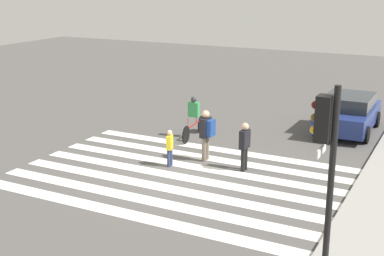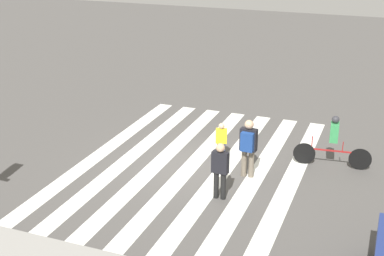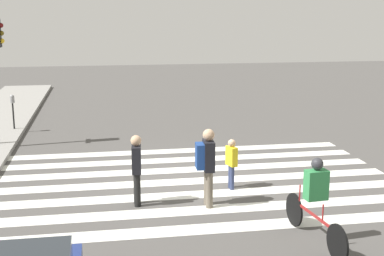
{
  "view_description": "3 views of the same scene",
  "coord_description": "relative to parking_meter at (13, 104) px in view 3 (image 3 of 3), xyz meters",
  "views": [
    {
      "loc": [
        13.58,
        7.43,
        5.95
      ],
      "look_at": [
        -0.75,
        0.07,
        1.38
      ],
      "focal_mm": 50.0,
      "sensor_mm": 36.0,
      "label": 1
    },
    {
      "loc": [
        -5.28,
        13.58,
        6.88
      ],
      "look_at": [
        0.21,
        -0.64,
        0.97
      ],
      "focal_mm": 50.0,
      "sensor_mm": 36.0,
      "label": 2
    },
    {
      "loc": [
        -12.63,
        2.29,
        4.18
      ],
      "look_at": [
        -0.42,
        0.18,
        1.46
      ],
      "focal_mm": 50.0,
      "sensor_mm": 36.0,
      "label": 3
    }
  ],
  "objects": [
    {
      "name": "pedestrian_adult_tall_backpack",
      "position": [
        -7.91,
        -3.75,
        -0.12
      ],
      "size": [
        0.45,
        0.23,
        1.57
      ],
      "rotation": [
        0.0,
        0.0,
        -0.08
      ],
      "color": "black",
      "rests_on": "ground_plane"
    },
    {
      "name": "cyclist_near_curb",
      "position": [
        -10.42,
        -6.82,
        -0.14
      ],
      "size": [
        2.28,
        0.42,
        1.61
      ],
      "rotation": [
        0.0,
        0.0,
        0.11
      ],
      "color": "black",
      "rests_on": "ground_plane"
    },
    {
      "name": "pedestrian_child_with_backpack",
      "position": [
        -8.25,
        -5.24,
        0.0
      ],
      "size": [
        0.49,
        0.41,
        1.73
      ],
      "rotation": [
        0.0,
        0.0,
        3.09
      ],
      "color": "#6B6051",
      "rests_on": "ground_plane"
    },
    {
      "name": "crosswalk_stripes",
      "position": [
        -6.48,
        -5.33,
        -1.0
      ],
      "size": [
        6.53,
        10.0,
        0.01
      ],
      "color": "silver",
      "rests_on": "ground_plane"
    },
    {
      "name": "parking_meter",
      "position": [
        0.0,
        0.0,
        0.0
      ],
      "size": [
        0.15,
        0.15,
        1.35
      ],
      "color": "black",
      "rests_on": "ground_plane"
    },
    {
      "name": "pedestrian_adult_blue_shirt",
      "position": [
        -7.19,
        -6.05,
        -0.32
      ],
      "size": [
        0.37,
        0.24,
        1.22
      ],
      "rotation": [
        0.0,
        0.0,
        3.41
      ],
      "color": "navy",
      "rests_on": "ground_plane"
    },
    {
      "name": "ground_plane",
      "position": [
        -6.48,
        -5.33,
        -1.01
      ],
      "size": [
        60.0,
        60.0,
        0.0
      ],
      "primitive_type": "plane",
      "color": "#4C4947"
    }
  ]
}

